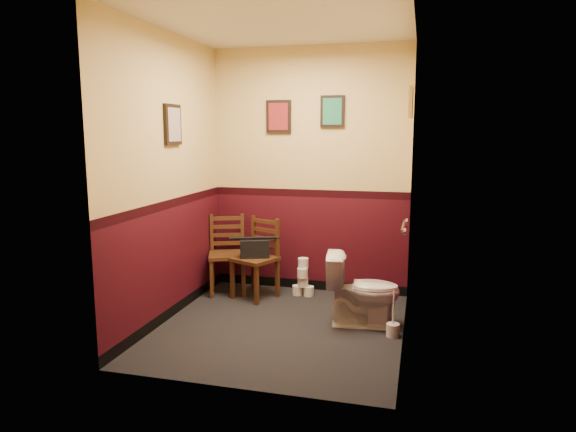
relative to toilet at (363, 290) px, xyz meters
name	(u,v)px	position (x,y,z in m)	size (l,w,h in m)	color
floor	(281,327)	(-0.72, -0.23, -0.33)	(2.20, 2.40, 0.00)	black
ceiling	(281,22)	(-0.72, -0.23, 2.37)	(2.20, 2.40, 0.00)	silver
wall_back	(310,172)	(-0.72, 0.97, 1.02)	(2.20, 2.70, 0.00)	#3B0A14
wall_front	(233,198)	(-0.72, -1.43, 1.02)	(2.20, 2.70, 0.00)	#3B0A14
wall_left	(168,179)	(-1.82, -0.23, 1.02)	(2.40, 2.70, 0.00)	#3B0A14
wall_right	(408,185)	(0.38, -0.23, 1.02)	(2.40, 2.70, 0.00)	#3B0A14
grab_bar	(404,226)	(0.35, 0.02, 0.62)	(0.05, 0.56, 0.06)	silver
framed_print_back_a	(279,117)	(-1.07, 0.95, 1.62)	(0.28, 0.04, 0.36)	black
framed_print_back_b	(332,111)	(-0.47, 0.95, 1.67)	(0.26, 0.04, 0.34)	black
framed_print_left	(173,125)	(-1.80, -0.13, 1.52)	(0.04, 0.30, 0.38)	black
framed_print_right	(411,103)	(0.36, 0.37, 1.72)	(0.04, 0.34, 0.28)	olive
toilet	(363,290)	(0.00, 0.00, 0.00)	(0.38, 0.68, 0.67)	white
toilet_brush	(393,329)	(0.29, -0.20, -0.27)	(0.12, 0.12, 0.41)	silver
chair_left	(227,254)	(-1.58, 0.65, 0.10)	(0.52, 0.52, 0.86)	#4C2D16
chair_right	(257,258)	(-1.20, 0.55, 0.10)	(0.53, 0.53, 0.86)	#4C2D16
handbag	(255,248)	(-1.22, 0.52, 0.21)	(0.34, 0.25, 0.23)	black
tp_stack	(303,280)	(-0.73, 0.72, -0.16)	(0.24, 0.15, 0.42)	silver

